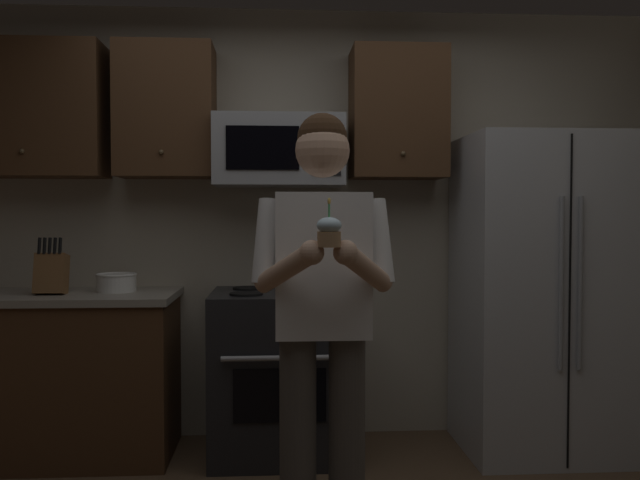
{
  "coord_description": "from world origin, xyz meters",
  "views": [
    {
      "loc": [
        -0.16,
        -2.39,
        1.35
      ],
      "look_at": [
        0.01,
        0.29,
        1.25
      ],
      "focal_mm": 37.47,
      "sensor_mm": 36.0,
      "label": 1
    }
  ],
  "objects_px": {
    "refrigerator": "(542,294)",
    "oven_range": "(280,372)",
    "person": "(323,303)",
    "knife_block": "(51,273)",
    "bowl_large_white": "(117,282)",
    "microwave": "(279,151)",
    "cupcake": "(329,232)"
  },
  "relations": [
    {
      "from": "bowl_large_white",
      "to": "cupcake",
      "type": "height_order",
      "value": "cupcake"
    },
    {
      "from": "oven_range",
      "to": "cupcake",
      "type": "relative_size",
      "value": 5.36
    },
    {
      "from": "microwave",
      "to": "knife_block",
      "type": "height_order",
      "value": "microwave"
    },
    {
      "from": "knife_block",
      "to": "person",
      "type": "xyz_separation_m",
      "value": [
        1.42,
        -1.05,
        -0.04
      ]
    },
    {
      "from": "oven_range",
      "to": "knife_block",
      "type": "bearing_deg",
      "value": -178.64
    },
    {
      "from": "oven_range",
      "to": "refrigerator",
      "type": "distance_m",
      "value": 1.56
    },
    {
      "from": "person",
      "to": "knife_block",
      "type": "bearing_deg",
      "value": 143.34
    },
    {
      "from": "cupcake",
      "to": "refrigerator",
      "type": "bearing_deg",
      "value": 45.91
    },
    {
      "from": "refrigerator",
      "to": "cupcake",
      "type": "relative_size",
      "value": 10.35
    },
    {
      "from": "cupcake",
      "to": "microwave",
      "type": "bearing_deg",
      "value": 96.35
    },
    {
      "from": "microwave",
      "to": "person",
      "type": "bearing_deg",
      "value": -81.94
    },
    {
      "from": "refrigerator",
      "to": "cupcake",
      "type": "height_order",
      "value": "refrigerator"
    },
    {
      "from": "oven_range",
      "to": "person",
      "type": "distance_m",
      "value": 1.22
    },
    {
      "from": "person",
      "to": "cupcake",
      "type": "xyz_separation_m",
      "value": [
        -0.0,
        -0.33,
        0.3
      ]
    },
    {
      "from": "microwave",
      "to": "person",
      "type": "height_order",
      "value": "microwave"
    },
    {
      "from": "knife_block",
      "to": "bowl_large_white",
      "type": "height_order",
      "value": "knife_block"
    },
    {
      "from": "refrigerator",
      "to": "person",
      "type": "bearing_deg",
      "value": -141.87
    },
    {
      "from": "oven_range",
      "to": "microwave",
      "type": "relative_size",
      "value": 1.26
    },
    {
      "from": "refrigerator",
      "to": "bowl_large_white",
      "type": "bearing_deg",
      "value": 177.48
    },
    {
      "from": "oven_range",
      "to": "bowl_large_white",
      "type": "xyz_separation_m",
      "value": [
        -0.92,
        0.07,
        0.51
      ]
    },
    {
      "from": "knife_block",
      "to": "person",
      "type": "relative_size",
      "value": 0.18
    },
    {
      "from": "refrigerator",
      "to": "knife_block",
      "type": "height_order",
      "value": "refrigerator"
    },
    {
      "from": "bowl_large_white",
      "to": "knife_block",
      "type": "bearing_deg",
      "value": -163.5
    },
    {
      "from": "refrigerator",
      "to": "bowl_large_white",
      "type": "relative_size",
      "value": 8.03
    },
    {
      "from": "person",
      "to": "microwave",
      "type": "bearing_deg",
      "value": 98.06
    },
    {
      "from": "microwave",
      "to": "cupcake",
      "type": "xyz_separation_m",
      "value": [
        0.17,
        -1.53,
        -0.43
      ]
    },
    {
      "from": "refrigerator",
      "to": "bowl_large_white",
      "type": "distance_m",
      "value": 2.42
    },
    {
      "from": "cupcake",
      "to": "knife_block",
      "type": "bearing_deg",
      "value": 135.68
    },
    {
      "from": "knife_block",
      "to": "bowl_large_white",
      "type": "bearing_deg",
      "value": 16.5
    },
    {
      "from": "refrigerator",
      "to": "oven_range",
      "type": "bearing_deg",
      "value": 178.5
    },
    {
      "from": "person",
      "to": "cupcake",
      "type": "bearing_deg",
      "value": -90.0
    },
    {
      "from": "refrigerator",
      "to": "person",
      "type": "xyz_separation_m",
      "value": [
        -1.33,
        -1.04,
        0.1
      ]
    }
  ]
}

